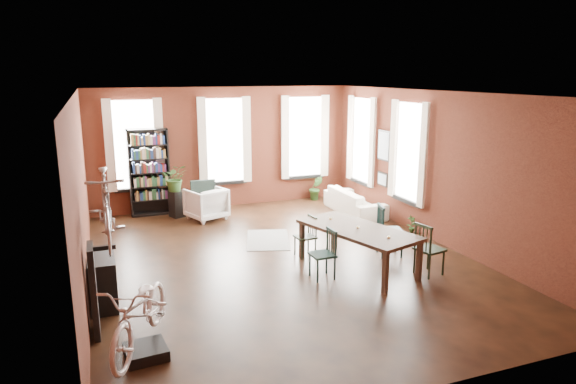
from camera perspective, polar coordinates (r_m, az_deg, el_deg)
name	(u,v)px	position (r m, az deg, el deg)	size (l,w,h in m)	color
room	(283,146)	(10.17, -0.56, 5.09)	(9.00, 9.04, 3.22)	black
dining_table	(357,249)	(9.60, 7.70, -6.25)	(1.05, 2.30, 0.78)	#4C3B2D
dining_chair_a	(322,254)	(9.10, 3.84, -6.93)	(0.41, 0.41, 0.88)	#193734
dining_chair_b	(305,237)	(10.16, 1.92, -4.98)	(0.37, 0.37, 0.80)	black
dining_chair_c	(430,249)	(9.58, 15.46, -6.12)	(0.44, 0.44, 0.95)	black
dining_chair_d	(390,230)	(10.37, 11.28, -4.21)	(0.47, 0.47, 1.02)	#193737
bookshelf	(149,172)	(13.42, -15.15, 2.12)	(1.00, 0.32, 2.20)	black
white_armchair	(206,202)	(12.84, -9.08, -1.11)	(0.85, 0.79, 0.87)	silver
cream_sofa	(355,198)	(13.37, 7.43, -0.61)	(2.08, 0.61, 0.81)	beige
striped_rug	(268,240)	(11.24, -2.25, -5.31)	(0.90, 1.44, 0.01)	black
bike_trainer	(146,352)	(7.11, -15.52, -16.73)	(0.51, 0.51, 0.15)	black
bike_wall_rack	(94,291)	(7.61, -20.78, -10.23)	(0.16, 0.60, 1.30)	black
console_table	(103,282)	(8.54, -19.87, -9.40)	(0.40, 0.80, 0.80)	black
plant_stand	(177,204)	(13.22, -12.19, -1.28)	(0.34, 0.34, 0.67)	black
plant_by_sofa	(316,195)	(14.68, 3.10, -0.29)	(0.39, 0.70, 0.31)	#2C5823
plant_small	(411,229)	(12.05, 13.55, -4.06)	(0.21, 0.40, 0.14)	#2C5923
bicycle_floor	(139,281)	(6.69, -16.28, -9.43)	(0.63, 0.95, 1.81)	beige
bicycle_hung	(104,184)	(7.18, -19.74, 0.88)	(0.47, 1.00, 1.66)	#A5A8AD
plant_on_stand	(175,181)	(13.05, -12.42, 1.21)	(0.61, 0.67, 0.52)	#2C5421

